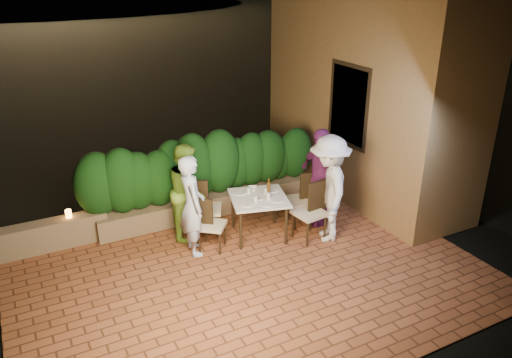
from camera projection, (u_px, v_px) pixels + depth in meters
ground at (253, 277)px, 7.70m from camera, size 400.00×400.00×0.00m
terrace_floor at (239, 264)px, 8.13m from camera, size 7.00×6.00×0.15m
building_wall at (368, 70)px, 9.86m from camera, size 1.60×5.00×5.00m
window_pane at (350, 105)px, 9.32m from camera, size 0.08×1.00×1.40m
window_frame at (349, 105)px, 9.31m from camera, size 0.06×1.15×1.55m
planter at (207, 203)px, 9.57m from camera, size 4.20×0.55×0.40m
hedge at (206, 167)px, 9.27m from camera, size 4.00×0.70×1.10m
parapet at (40, 237)px, 8.28m from camera, size 2.20×0.30×0.50m
hill at (36, 42)px, 58.98m from camera, size 52.00×40.00×22.00m
dining_table at (259, 217)px, 8.69m from camera, size 1.16×1.16×0.75m
plate_nw at (247, 204)px, 8.28m from camera, size 0.23×0.23×0.01m
plate_sw at (239, 193)px, 8.70m from camera, size 0.24×0.24×0.01m
plate_ne at (277, 200)px, 8.43m from camera, size 0.22×0.22×0.01m
plate_se at (272, 190)px, 8.80m from camera, size 0.23×0.23×0.01m
plate_centre at (259, 198)px, 8.51m from camera, size 0.22×0.22×0.01m
plate_front at (267, 204)px, 8.27m from camera, size 0.20×0.20×0.01m
glass_nw at (256, 199)px, 8.35m from camera, size 0.07×0.07×0.11m
glass_sw at (249, 190)px, 8.66m from camera, size 0.06×0.06×0.11m
glass_ne at (268, 196)px, 8.44m from camera, size 0.07×0.07×0.12m
glass_se at (266, 191)px, 8.66m from camera, size 0.06×0.06×0.10m
beer_bottle at (269, 187)px, 8.58m from camera, size 0.06×0.06×0.30m
bowl at (253, 188)px, 8.83m from camera, size 0.24×0.24×0.04m
chair_left_front at (212, 224)px, 8.27m from camera, size 0.59×0.59×0.91m
chair_left_back at (207, 208)px, 8.69m from camera, size 0.64×0.64×1.04m
chair_right_front at (309, 211)px, 8.55m from camera, size 0.54×0.54×1.04m
chair_right_back at (301, 199)px, 9.04m from camera, size 0.54×0.54×1.00m
diner_blue at (192, 205)px, 8.02m from camera, size 0.46×0.66×1.70m
diner_green at (188, 191)px, 8.56m from camera, size 0.96×1.03×1.69m
diner_white at (329, 189)px, 8.41m from camera, size 1.15×1.39×1.87m
diner_purple at (320, 177)px, 8.97m from camera, size 0.46×1.07×1.81m
parapet_lamp at (68, 214)px, 8.36m from camera, size 0.10×0.10×0.14m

